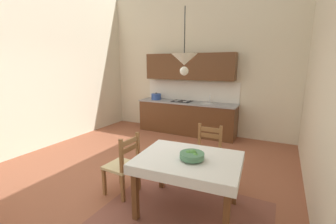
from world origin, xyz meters
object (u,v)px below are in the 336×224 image
dining_table (188,167)px  dining_chair_kitchen_side (207,155)px  pendant_lamp (184,60)px  dining_chair_tv_side (123,166)px  fruit_bowl (192,156)px  kitchen_cabinetry (187,103)px

dining_table → dining_chair_kitchen_side: (-0.03, 0.90, -0.18)m
dining_table → pendant_lamp: (-0.13, 0.13, 1.33)m
dining_chair_tv_side → fruit_bowl: 1.14m
pendant_lamp → dining_table: bearing=-44.0°
kitchen_cabinetry → dining_chair_tv_side: 3.31m
dining_table → dining_chair_tv_side: 1.03m
dining_chair_kitchen_side → pendant_lamp: 1.70m
pendant_lamp → dining_chair_tv_side: bearing=-168.9°
kitchen_cabinetry → fruit_bowl: (1.42, -3.27, -0.04)m
fruit_bowl → pendant_lamp: size_ratio=0.37×
dining_table → fruit_bowl: fruit_bowl is taller
dining_chair_kitchen_side → fruit_bowl: 1.02m
dining_table → dining_chair_kitchen_side: 0.92m
dining_chair_kitchen_side → fruit_bowl: bearing=-84.0°
dining_chair_tv_side → fruit_bowl: (1.08, -0.00, 0.37)m
kitchen_cabinetry → fruit_bowl: kitchen_cabinetry is taller
dining_chair_kitchen_side → pendant_lamp: (-0.10, -0.77, 1.51)m
dining_table → dining_chair_kitchen_side: bearing=92.1°
dining_chair_kitchen_side → dining_chair_tv_side: size_ratio=1.00×
dining_chair_kitchen_side → dining_chair_tv_side: bearing=-136.0°
pendant_lamp → kitchen_cabinetry: bearing=111.6°
pendant_lamp → dining_chair_kitchen_side: bearing=82.8°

